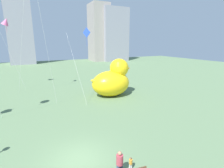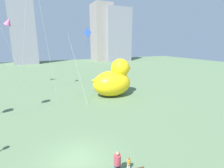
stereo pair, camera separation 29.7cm
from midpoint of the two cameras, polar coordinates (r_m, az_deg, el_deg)
The scene contains 6 objects.
ground_plane at distance 13.03m, azimuth -10.95°, elevation -23.53°, with size 140.00×140.00×0.00m, color #5F7C55.
person_adult at distance 11.04m, azimuth 2.65°, elevation -24.98°, with size 0.42×0.42×1.70m.
person_child at distance 11.77m, azimuth 6.43°, elevation -24.99°, with size 0.22×0.22×0.90m.
giant_inflatable_duck at distance 25.29m, azimuth 0.77°, elevation 1.26°, with size 6.68×4.29×5.54m.
kite_pink at distance 33.46m, azimuth -31.33°, elevation 17.40°, with size 2.99×2.49×11.81m.
kite_blue at distance 23.33m, azimuth -8.06°, elevation 15.88°, with size 2.80×3.55×9.75m.
Camera 2 is at (-2.13, -10.22, 7.85)m, focal length 27.16 mm.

